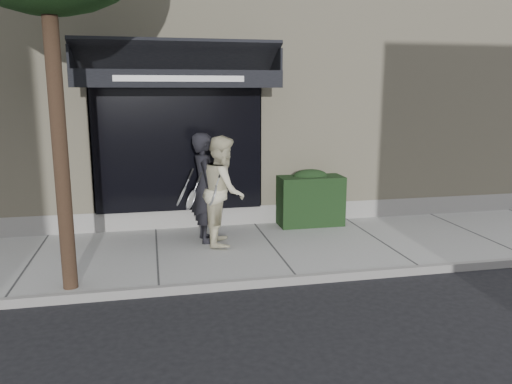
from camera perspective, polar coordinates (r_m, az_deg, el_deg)
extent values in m
plane|color=black|center=(8.93, 1.81, -6.84)|extent=(80.00, 80.00, 0.00)
cube|color=#9A9B96|center=(8.91, 1.82, -6.47)|extent=(20.00, 3.00, 0.12)
cube|color=gray|center=(7.50, 4.68, -9.95)|extent=(20.00, 0.10, 0.14)
cube|color=beige|center=(13.38, -3.31, 11.22)|extent=(14.00, 7.00, 5.50)
cube|color=gray|center=(10.45, -0.40, -2.67)|extent=(14.02, 0.42, 0.50)
cube|color=black|center=(9.84, -8.86, 5.48)|extent=(3.20, 0.30, 2.60)
cube|color=gray|center=(10.04, -18.10, 5.17)|extent=(0.08, 0.40, 2.60)
cube|color=gray|center=(10.20, 0.14, 5.83)|extent=(0.08, 0.40, 2.60)
cube|color=gray|center=(9.95, -9.15, 13.27)|extent=(3.36, 0.40, 0.12)
cube|color=black|center=(9.26, -8.97, 15.03)|extent=(3.60, 1.03, 0.55)
cube|color=black|center=(8.75, -8.70, 12.70)|extent=(3.60, 0.05, 0.30)
cube|color=white|center=(8.72, -8.69, 12.70)|extent=(2.20, 0.01, 0.10)
cube|color=black|center=(9.33, -20.27, 13.96)|extent=(0.04, 1.00, 0.45)
cube|color=black|center=(9.53, 2.15, 14.57)|extent=(0.04, 1.00, 0.45)
cube|color=black|center=(10.22, 6.16, -0.94)|extent=(1.30, 0.70, 1.00)
ellipsoid|color=black|center=(10.12, 6.22, 1.83)|extent=(0.71, 0.38, 0.27)
cylinder|color=black|center=(7.04, -21.69, 7.39)|extent=(0.20, 0.20, 4.80)
imported|color=black|center=(8.98, -5.86, 0.51)|extent=(0.54, 0.76, 1.97)
torus|color=silver|center=(8.77, -7.45, -0.89)|extent=(0.21, 0.33, 0.29)
cylinder|color=silver|center=(8.77, -7.45, -0.89)|extent=(0.17, 0.29, 0.25)
cylinder|color=silver|center=(8.77, -7.45, -0.89)|extent=(0.17, 0.06, 0.09)
cylinder|color=black|center=(8.77, -7.45, -0.89)|extent=(0.20, 0.07, 0.11)
torus|color=silver|center=(8.62, -8.52, -0.43)|extent=(0.21, 0.33, 0.29)
cylinder|color=silver|center=(8.62, -8.52, -0.43)|extent=(0.17, 0.29, 0.25)
cylinder|color=silver|center=(8.62, -8.52, -0.43)|extent=(0.17, 0.06, 0.09)
cylinder|color=black|center=(8.62, -8.52, -0.43)|extent=(0.20, 0.08, 0.11)
imported|color=beige|center=(8.81, -3.77, 0.20)|extent=(0.85, 1.03, 1.93)
torus|color=silver|center=(8.52, -4.92, -0.38)|extent=(0.12, 0.30, 0.29)
cylinder|color=silver|center=(8.52, -4.92, -0.38)|extent=(0.09, 0.27, 0.26)
cylinder|color=silver|center=(8.52, -4.92, -0.38)|extent=(0.18, 0.02, 0.08)
cylinder|color=black|center=(8.52, -4.92, -0.38)|extent=(0.20, 0.03, 0.10)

